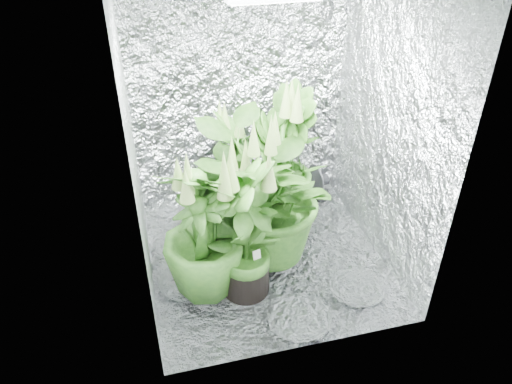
{
  "coord_description": "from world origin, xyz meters",
  "views": [
    {
      "loc": [
        -0.73,
        -2.59,
        2.38
      ],
      "look_at": [
        -0.07,
        0.0,
        0.58
      ],
      "focal_mm": 35.0,
      "sensor_mm": 36.0,
      "label": 1
    }
  ],
  "objects_px": {
    "plant_b": "(235,167)",
    "plant_a": "(233,205)",
    "plant_c": "(279,164)",
    "circulation_fan": "(319,185)",
    "plant_e": "(269,198)",
    "plant_d": "(203,233)",
    "plant_f": "(245,232)"
  },
  "relations": [
    {
      "from": "plant_b",
      "to": "plant_a",
      "type": "bearing_deg",
      "value": -103.25
    },
    {
      "from": "plant_c",
      "to": "circulation_fan",
      "type": "relative_size",
      "value": 3.64
    },
    {
      "from": "plant_e",
      "to": "circulation_fan",
      "type": "bearing_deg",
      "value": 46.33
    },
    {
      "from": "plant_b",
      "to": "plant_e",
      "type": "bearing_deg",
      "value": -80.59
    },
    {
      "from": "plant_d",
      "to": "circulation_fan",
      "type": "relative_size",
      "value": 3.14
    },
    {
      "from": "plant_e",
      "to": "circulation_fan",
      "type": "xyz_separation_m",
      "value": [
        0.6,
        0.63,
        -0.39
      ]
    },
    {
      "from": "circulation_fan",
      "to": "plant_e",
      "type": "bearing_deg",
      "value": -139.39
    },
    {
      "from": "plant_b",
      "to": "plant_f",
      "type": "xyz_separation_m",
      "value": [
        -0.12,
        -0.86,
        0.05
      ]
    },
    {
      "from": "plant_a",
      "to": "circulation_fan",
      "type": "relative_size",
      "value": 2.89
    },
    {
      "from": "plant_a",
      "to": "plant_b",
      "type": "xyz_separation_m",
      "value": [
        0.12,
        0.51,
        -0.01
      ]
    },
    {
      "from": "plant_a",
      "to": "plant_f",
      "type": "bearing_deg",
      "value": -89.82
    },
    {
      "from": "plant_a",
      "to": "plant_d",
      "type": "distance_m",
      "value": 0.38
    },
    {
      "from": "plant_a",
      "to": "plant_c",
      "type": "relative_size",
      "value": 0.79
    },
    {
      "from": "plant_d",
      "to": "plant_f",
      "type": "relative_size",
      "value": 0.96
    },
    {
      "from": "plant_d",
      "to": "circulation_fan",
      "type": "xyz_separation_m",
      "value": [
        1.07,
        0.81,
        -0.33
      ]
    },
    {
      "from": "plant_b",
      "to": "plant_f",
      "type": "distance_m",
      "value": 0.87
    },
    {
      "from": "plant_d",
      "to": "plant_e",
      "type": "relative_size",
      "value": 0.93
    },
    {
      "from": "plant_d",
      "to": "plant_e",
      "type": "distance_m",
      "value": 0.51
    },
    {
      "from": "plant_f",
      "to": "plant_a",
      "type": "bearing_deg",
      "value": 90.18
    },
    {
      "from": "plant_b",
      "to": "plant_e",
      "type": "relative_size",
      "value": 0.86
    },
    {
      "from": "plant_a",
      "to": "plant_b",
      "type": "height_order",
      "value": "plant_b"
    },
    {
      "from": "plant_f",
      "to": "plant_c",
      "type": "bearing_deg",
      "value": 57.52
    },
    {
      "from": "plant_c",
      "to": "plant_d",
      "type": "xyz_separation_m",
      "value": [
        -0.64,
        -0.54,
        -0.08
      ]
    },
    {
      "from": "plant_b",
      "to": "circulation_fan",
      "type": "distance_m",
      "value": 0.76
    },
    {
      "from": "plant_b",
      "to": "plant_e",
      "type": "height_order",
      "value": "plant_e"
    },
    {
      "from": "circulation_fan",
      "to": "plant_c",
      "type": "bearing_deg",
      "value": -154.07
    },
    {
      "from": "plant_f",
      "to": "circulation_fan",
      "type": "height_order",
      "value": "plant_f"
    },
    {
      "from": "plant_e",
      "to": "plant_a",
      "type": "bearing_deg",
      "value": 154.37
    },
    {
      "from": "plant_b",
      "to": "circulation_fan",
      "type": "bearing_deg",
      "value": 1.7
    },
    {
      "from": "circulation_fan",
      "to": "plant_a",
      "type": "bearing_deg",
      "value": -153.14
    },
    {
      "from": "plant_d",
      "to": "circulation_fan",
      "type": "bearing_deg",
      "value": 37.0
    },
    {
      "from": "plant_f",
      "to": "plant_b",
      "type": "bearing_deg",
      "value": 82.18
    }
  ]
}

